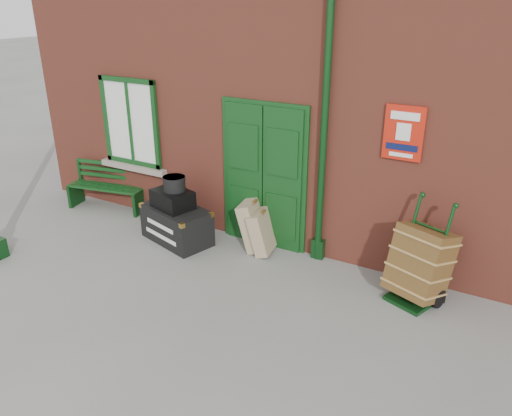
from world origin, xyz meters
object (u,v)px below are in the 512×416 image
Objects in this scene: houdini_trunk at (177,224)px; porter_trolley at (420,264)px; dark_trunk at (420,275)px; bench at (108,185)px.

porter_trolley is at bearing 19.03° from houdini_trunk.
houdini_trunk reaches higher than dark_trunk.
houdini_trunk is at bearing -25.38° from bench.
porter_trolley reaches higher than dark_trunk.
bench is 1.11× the size of porter_trolley.
houdini_trunk is (1.94, -0.47, -0.16)m from bench.
porter_trolley is (5.67, -0.26, 0.07)m from bench.
bench is 1.30× the size of houdini_trunk.
bench is at bearing 165.14° from dark_trunk.
porter_trolley is at bearing -100.23° from dark_trunk.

